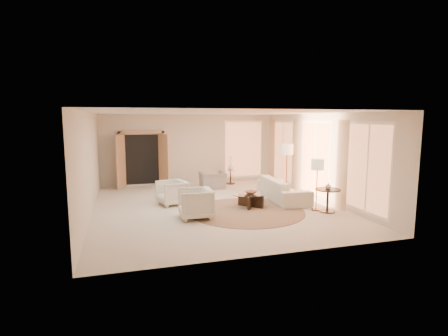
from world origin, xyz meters
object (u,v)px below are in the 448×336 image
object	(u,v)px
accent_chair	(213,178)
side_vase	(231,168)
floor_lamp_far	(317,167)
side_table	(231,176)
end_vase	(328,186)
bowl	(251,192)
end_table	(328,196)
coffee_table	(251,199)
floor_lamp_near	(287,152)
armchair_right	(195,202)
sofa	(283,189)
armchair_left	(172,191)

from	to	relation	value
accent_chair	side_vase	distance (m)	1.19
accent_chair	floor_lamp_far	world-z (taller)	floor_lamp_far
side_table	end_vase	world-z (taller)	end_vase
bowl	end_table	bearing A→B (deg)	-30.30
coffee_table	end_vase	xyz separation A→B (m)	(1.90, -1.11, 0.49)
floor_lamp_near	bowl	size ratio (longest dim) A/B	5.21
floor_lamp_far	side_vase	distance (m)	4.82
end_vase	side_vase	size ratio (longest dim) A/B	0.73
side_table	end_vase	size ratio (longest dim) A/B	3.05
floor_lamp_near	side_vase	world-z (taller)	floor_lamp_near
armchair_right	floor_lamp_far	distance (m)	3.62
side_vase	side_table	bearing A→B (deg)	-90.00
end_table	floor_lamp_far	xyz separation A→B (m)	(-0.20, 0.27, 0.81)
armchair_right	floor_lamp_near	xyz separation A→B (m)	(3.72, 2.17, 1.05)
end_vase	bowl	bearing A→B (deg)	149.70
sofa	armchair_right	world-z (taller)	armchair_right
end_table	floor_lamp_near	bearing A→B (deg)	90.00
end_table	bowl	distance (m)	2.20
armchair_right	floor_lamp_near	bearing A→B (deg)	122.64
bowl	sofa	bearing A→B (deg)	24.24
sofa	accent_chair	world-z (taller)	accent_chair
accent_chair	coffee_table	xyz separation A→B (m)	(0.37, -3.09, -0.16)
armchair_right	end_table	distance (m)	3.75
armchair_right	side_vase	distance (m)	5.07
armchair_left	accent_chair	bearing A→B (deg)	123.65
floor_lamp_near	floor_lamp_far	world-z (taller)	floor_lamp_near
armchair_right	coffee_table	bearing A→B (deg)	112.79
side_table	bowl	distance (m)	3.84
armchair_right	sofa	bearing A→B (deg)	114.44
bowl	end_vase	distance (m)	2.22
armchair_right	end_table	size ratio (longest dim) A/B	1.25
coffee_table	floor_lamp_far	size ratio (longest dim) A/B	0.82
coffee_table	bowl	world-z (taller)	bowl
sofa	side_table	bearing A→B (deg)	16.42
coffee_table	side_table	size ratio (longest dim) A/B	2.22
coffee_table	side_vase	size ratio (longest dim) A/B	4.97
sofa	accent_chair	distance (m)	3.02
armchair_right	bowl	bearing A→B (deg)	112.79
sofa	end_table	size ratio (longest dim) A/B	3.50
end_table	coffee_table	bearing A→B (deg)	149.70
armchair_left	armchair_right	world-z (taller)	armchair_right
side_table	side_vase	distance (m)	0.34
floor_lamp_near	floor_lamp_far	distance (m)	2.36
bowl	end_vase	size ratio (longest dim) A/B	1.86
bowl	floor_lamp_near	bearing A→B (deg)	38.14
bowl	end_vase	bearing A→B (deg)	-30.30
coffee_table	floor_lamp_far	distance (m)	2.15
accent_chair	coffee_table	world-z (taller)	accent_chair
armchair_right	side_vase	xyz separation A→B (m)	(2.37, 4.48, 0.23)
armchair_right	side_vase	size ratio (longest dim) A/B	3.55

